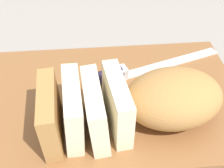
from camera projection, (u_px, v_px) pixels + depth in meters
ground_plane at (112, 106)px, 0.56m from camera, size 3.00×3.00×0.00m
cutting_board at (112, 101)px, 0.55m from camera, size 0.48×0.33×0.02m
bread_loaf at (140, 102)px, 0.47m from camera, size 0.29×0.13×0.09m
bread_knife at (122, 73)px, 0.58m from camera, size 0.28×0.10×0.03m
crumb_near_knife at (85, 109)px, 0.52m from camera, size 0.00×0.00×0.00m
crumb_near_loaf at (85, 85)px, 0.56m from camera, size 0.01×0.01×0.01m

